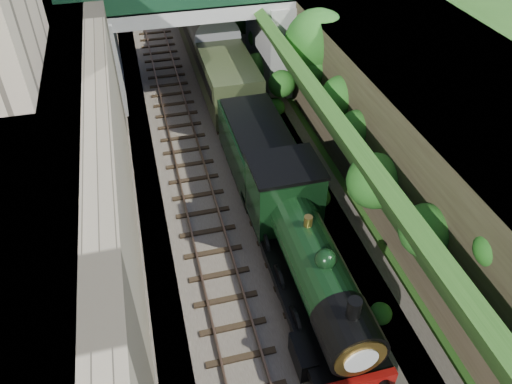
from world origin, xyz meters
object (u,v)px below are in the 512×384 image
road_bridge (210,24)px  locomotive (307,255)px  tender (257,152)px  tree (318,44)px

road_bridge → locomotive: 18.23m
road_bridge → tender: size_ratio=2.67×
road_bridge → tender: 11.02m
road_bridge → tender: road_bridge is taller
tree → locomotive: size_ratio=0.65×
tree → tender: bearing=-133.7°
tree → locomotive: (-4.71, -12.30, -2.75)m
tree → locomotive: tree is taller
locomotive → tender: (-0.00, 7.36, -0.27)m
tree → locomotive: bearing=-111.0°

